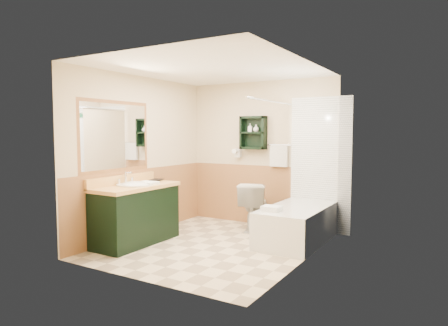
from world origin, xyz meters
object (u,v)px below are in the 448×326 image
(soap_bottle_a, at_px, (250,130))
(wall_shelf, at_px, (253,133))
(bathtub, at_px, (297,224))
(hair_dryer, at_px, (238,153))
(vanity, at_px, (136,214))
(soap_bottle_b, at_px, (256,129))
(toilet, at_px, (254,206))
(vanity_book, at_px, (151,173))

(soap_bottle_a, bearing_deg, wall_shelf, 5.34)
(wall_shelf, relative_size, bathtub, 0.37)
(hair_dryer, distance_m, vanity, 2.13)
(bathtub, xyz_separation_m, soap_bottle_b, (-0.97, 0.63, 1.36))
(toilet, distance_m, soap_bottle_a, 1.27)
(vanity, bearing_deg, toilet, 56.71)
(wall_shelf, relative_size, toilet, 0.72)
(hair_dryer, relative_size, vanity, 0.19)
(wall_shelf, relative_size, vanity, 0.42)
(wall_shelf, distance_m, vanity, 2.36)
(vanity, bearing_deg, soap_bottle_b, 62.91)
(hair_dryer, distance_m, toilet, 0.99)
(bathtub, xyz_separation_m, vanity_book, (-2.08, -0.71, 0.68))
(vanity, relative_size, soap_bottle_b, 10.74)
(bathtub, bearing_deg, soap_bottle_b, 146.81)
(soap_bottle_a, bearing_deg, soap_bottle_b, 0.00)
(soap_bottle_b, bearing_deg, wall_shelf, 174.90)
(vanity, relative_size, toilet, 1.69)
(vanity, distance_m, toilet, 1.91)
(vanity, bearing_deg, vanity_book, 107.63)
(vanity, distance_m, bathtub, 2.28)
(hair_dryer, distance_m, soap_bottle_b, 0.55)
(wall_shelf, distance_m, bathtub, 1.77)
(bathtub, bearing_deg, soap_bottle_a, 149.56)
(wall_shelf, bearing_deg, vanity_book, -128.25)
(vanity, relative_size, vanity_book, 5.68)
(wall_shelf, xyz_separation_m, hair_dryer, (-0.30, 0.02, -0.35))
(vanity_book, distance_m, soap_bottle_b, 1.87)
(wall_shelf, distance_m, toilet, 1.21)
(vanity_book, relative_size, soap_bottle_a, 1.65)
(bathtub, height_order, toilet, toilet)
(wall_shelf, height_order, soap_bottle_a, wall_shelf)
(vanity_book, xyz_separation_m, soap_bottle_a, (1.01, 1.34, 0.66))
(toilet, bearing_deg, hair_dryer, -49.18)
(toilet, bearing_deg, soap_bottle_b, -85.72)
(wall_shelf, xyz_separation_m, vanity, (-0.89, -1.86, -1.14))
(soap_bottle_a, bearing_deg, bathtub, -30.44)
(soap_bottle_b, bearing_deg, bathtub, -33.19)
(hair_dryer, distance_m, soap_bottle_a, 0.47)
(wall_shelf, bearing_deg, soap_bottle_b, -5.10)
(bathtub, relative_size, soap_bottle_a, 10.83)
(hair_dryer, xyz_separation_m, vanity_book, (-0.76, -1.37, -0.26))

